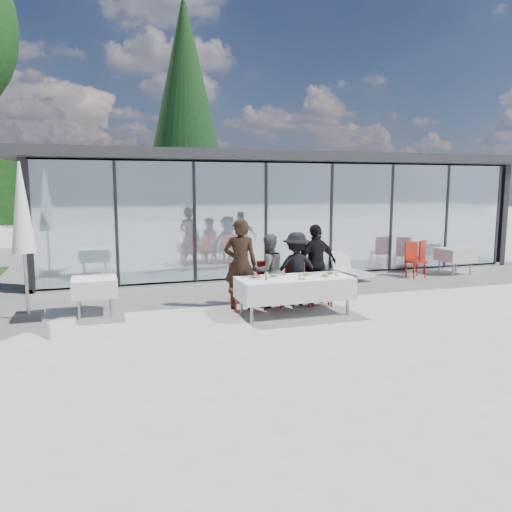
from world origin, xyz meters
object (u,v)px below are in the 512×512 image
Objects in this scene: diner_c at (296,269)px; spare_table_left at (95,287)px; folded_eyeglasses at (302,279)px; diner_chair_d at (316,279)px; juice_bottle at (266,276)px; lounger at (348,269)px; market_umbrella at (22,218)px; plate_c at (306,274)px; plate_a at (255,277)px; diner_chair_c at (296,280)px; dining_table at (294,288)px; plate_extra at (325,275)px; diner_chair_a at (241,284)px; diner_b at (268,271)px; diner_d at (316,264)px; spare_chair_b at (419,255)px; plate_b at (274,276)px; conifer_tree at (185,104)px; spare_chair_a at (414,258)px; diner_chair_b at (268,282)px; plate_d at (330,273)px; spare_table_right at (455,255)px; diner_a at (240,264)px.

diner_c is 4.17m from spare_table_left.
spare_table_left is (-3.84, 1.46, -0.20)m from folded_eyeglasses.
diner_c reaches higher than diner_chair_d.
juice_bottle reaches higher than lounger.
plate_c is at bearing -11.45° from market_umbrella.
plate_a is 4.52m from market_umbrella.
diner_chair_c reaches higher than folded_eyeglasses.
spare_table_left is at bearing 162.11° from dining_table.
diner_chair_d is 3.98× the size of plate_extra.
diner_chair_a is 1.38m from plate_c.
diner_b is 0.52× the size of market_umbrella.
plate_a is at bearing -152.04° from diner_chair_c.
diner_chair_a is at bearing 108.38° from juice_bottle.
diner_d is 1.77× the size of diner_chair_d.
diner_chair_a and spare_chair_b have the same top height.
juice_bottle reaches higher than plate_b.
conifer_tree is at bearing 106.61° from lounger.
diner_b reaches higher than spare_chair_b.
market_umbrella is at bearing 175.20° from diner_chair_c.
plate_a is at bearing 121.88° from juice_bottle.
folded_eyeglasses is 0.10× the size of lounger.
diner_c is (1.25, 0.01, 0.25)m from diner_chair_a.
diner_chair_a is 1.00× the size of spare_chair_a.
diner_d is 1.67m from juice_bottle.
juice_bottle is at bearing -151.69° from spare_chair_a.
plate_extra is at bearing -73.59° from diner_chair_c.
diner_chair_b is 1.32m from plate_d.
diner_b is at bearing 135.25° from plate_extra.
folded_eyeglasses reaches higher than dining_table.
diner_chair_d reaches higher than dining_table.
conifer_tree is at bearing 89.65° from folded_eyeglasses.
diner_chair_d is at bearing 26.88° from plate_b.
spare_table_left and spare_table_right have the same top height.
diner_chair_c is at bearing -160.17° from spare_table_right.
diner_b is at bearing 178.93° from diner_chair_c.
spare_table_right is 0.88× the size of spare_chair_b.
plate_d is at bearing -54.06° from diner_chair_c.
diner_chair_b reaches higher than plate_d.
diner_chair_a is 1.25m from diner_chair_c.
diner_chair_a is at bearing 129.96° from plate_b.
diner_a reaches higher than plate_d.
diner_d is 0.33m from diner_chair_d.
spare_chair_b is at bearing 12.89° from spare_table_left.
conifer_tree is (0.90, 12.52, 5.21)m from plate_a.
spare_chair_b is at bearing 27.34° from diner_chair_c.
diner_chair_b reaches higher than folded_eyeglasses.
plate_d is 3.83m from lounger.
plate_extra is 1.75× the size of folded_eyeglasses.
spare_table_left is 10.13m from spare_table_right.
diner_b is at bearing 68.64° from juice_bottle.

